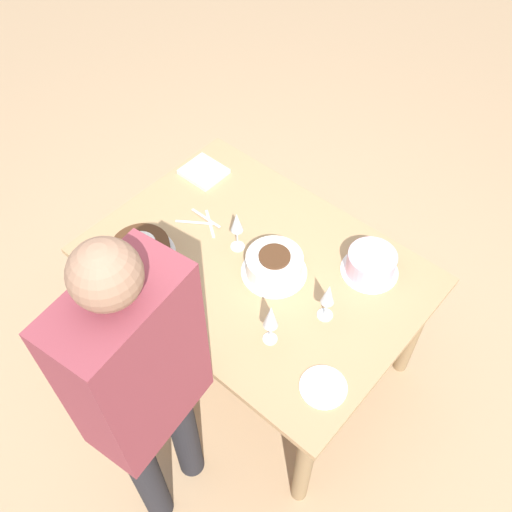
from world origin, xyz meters
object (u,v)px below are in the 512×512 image
at_px(cake_front_chocolate, 141,250).
at_px(cake_back_decorated, 371,263).
at_px(person_cutting, 142,384).
at_px(wine_glass_far, 271,317).
at_px(wine_glass_extra, 237,224).
at_px(cake_center_white, 274,265).
at_px(wine_glass_near, 328,296).

xyz_separation_m(cake_front_chocolate, cake_back_decorated, (0.77, 0.56, 0.02)).
bearing_deg(person_cutting, cake_front_chocolate, 44.25).
height_order(wine_glass_far, wine_glass_extra, wine_glass_far).
bearing_deg(wine_glass_far, cake_front_chocolate, -176.41).
relative_size(cake_center_white, wine_glass_extra, 1.33).
bearing_deg(wine_glass_near, cake_back_decorated, 88.47).
distance_m(wine_glass_far, person_cutting, 0.52).
bearing_deg(wine_glass_far, cake_back_decorated, 79.06).
bearing_deg(cake_front_chocolate, wine_glass_near, 19.06).
distance_m(wine_glass_extra, person_cutting, 0.82).
bearing_deg(cake_center_white, wine_glass_extra, 179.36).
distance_m(cake_center_white, wine_glass_far, 0.34).
xyz_separation_m(cake_center_white, wine_glass_near, (0.29, -0.03, 0.08)).
relative_size(cake_center_white, wine_glass_near, 1.40).
xyz_separation_m(cake_center_white, cake_back_decorated, (0.29, 0.26, 0.00)).
height_order(cake_center_white, cake_back_decorated, cake_center_white).
height_order(cake_back_decorated, wine_glass_near, wine_glass_near).
bearing_deg(cake_front_chocolate, cake_back_decorated, 35.93).
xyz_separation_m(cake_back_decorated, person_cutting, (-0.20, -1.02, 0.21)).
bearing_deg(cake_front_chocolate, cake_center_white, 31.79).
xyz_separation_m(cake_center_white, wine_glass_extra, (-0.20, 0.00, 0.10)).
xyz_separation_m(cake_center_white, cake_front_chocolate, (-0.48, -0.30, -0.02)).
bearing_deg(cake_center_white, wine_glass_far, -52.83).
bearing_deg(cake_center_white, cake_front_chocolate, -148.21).
relative_size(wine_glass_far, wine_glass_extra, 1.06).
bearing_deg(cake_back_decorated, cake_front_chocolate, -144.07).
xyz_separation_m(cake_front_chocolate, wine_glass_extra, (0.28, 0.30, 0.11)).
relative_size(cake_front_chocolate, wine_glass_near, 1.46).
bearing_deg(wine_glass_extra, wine_glass_far, -32.87).
bearing_deg(wine_glass_extra, wine_glass_near, -4.09).
bearing_deg(person_cutting, wine_glass_far, -18.27).
xyz_separation_m(cake_back_decorated, wine_glass_near, (-0.01, -0.30, 0.08)).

